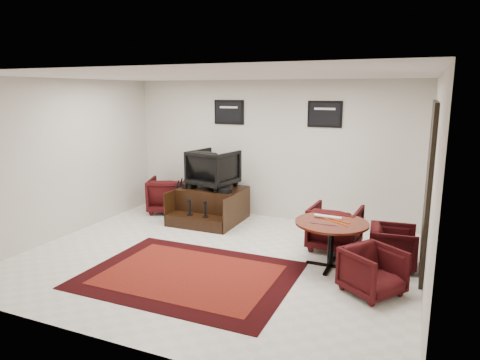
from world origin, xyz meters
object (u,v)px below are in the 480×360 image
table_chair_window (393,245)px  table_chair_corner (373,269)px  armchair_side (169,193)px  table_chair_back (335,225)px  shine_chair (213,167)px  meeting_table (331,227)px  shine_podium (211,206)px

table_chair_window → table_chair_corner: 1.06m
table_chair_window → armchair_side: bearing=70.4°
table_chair_back → table_chair_window: table_chair_back is taller
armchair_side → table_chair_corner: armchair_side is taller
shine_chair → table_chair_window: (3.57, -1.16, -0.74)m
meeting_table → table_chair_window: size_ratio=1.58×
shine_chair → table_chair_corner: bearing=158.1°
meeting_table → shine_podium: bearing=152.5°
shine_chair → meeting_table: shine_chair is taller
shine_chair → table_chair_window: shine_chair is taller
shine_chair → table_chair_back: bearing=174.7°
armchair_side → table_chair_corner: 5.05m
meeting_table → table_chair_back: 0.81m
armchair_side → table_chair_corner: bearing=132.8°
shine_podium → meeting_table: meeting_table is taller
shine_podium → table_chair_window: 3.71m
shine_podium → table_chair_back: table_chair_back is taller
shine_podium → shine_chair: bearing=90.0°
shine_podium → meeting_table: (2.72, -1.42, 0.31)m
shine_podium → table_chair_corner: (3.39, -2.07, 0.04)m
shine_chair → table_chair_window: size_ratio=1.26×
table_chair_window → meeting_table: bearing=109.6°
table_chair_window → table_chair_corner: (-0.18, -1.04, -0.00)m
shine_podium → table_chair_window: (3.57, -1.03, 0.04)m
table_chair_back → table_chair_corner: (0.76, -1.43, -0.07)m
table_chair_back → table_chair_window: (0.94, -0.39, -0.07)m
armchair_side → meeting_table: armchair_side is taller
shine_podium → armchair_side: (-1.12, 0.19, 0.11)m
shine_podium → armchair_side: 1.15m
shine_podium → table_chair_corner: 3.97m
table_chair_window → shine_podium: bearing=68.9°
meeting_table → armchair_side: bearing=157.3°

